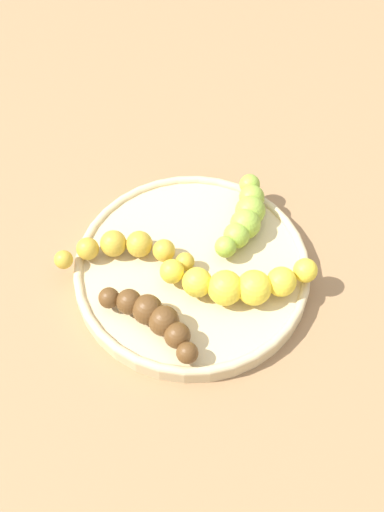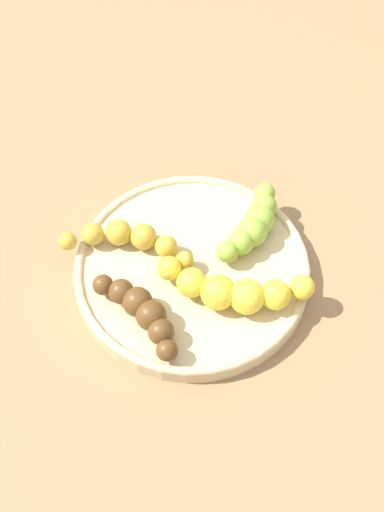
# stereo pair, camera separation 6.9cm
# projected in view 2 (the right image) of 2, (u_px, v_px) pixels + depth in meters

# --- Properties ---
(ground_plane) EXTENTS (2.40, 2.40, 0.00)m
(ground_plane) POSITION_uv_depth(u_px,v_px,m) (192.00, 275.00, 0.72)
(ground_plane) COLOR #936D47
(fruit_bowl) EXTENTS (0.26, 0.26, 0.02)m
(fruit_bowl) POSITION_uv_depth(u_px,v_px,m) (192.00, 269.00, 0.71)
(fruit_bowl) COLOR #D1B784
(fruit_bowl) RESTS_ON ground_plane
(banana_yellow) EXTENTS (0.15, 0.10, 0.04)m
(banana_yellow) POSITION_uv_depth(u_px,v_px,m) (233.00, 290.00, 0.66)
(banana_yellow) COLOR yellow
(banana_yellow) RESTS_ON fruit_bowl
(banana_green) EXTENTS (0.09, 0.08, 0.03)m
(banana_green) POSITION_uv_depth(u_px,v_px,m) (253.00, 225.00, 0.71)
(banana_green) COLOR #8CAD38
(banana_green) RESTS_ON fruit_bowl
(banana_spotted) EXTENTS (0.13, 0.09, 0.03)m
(banana_spotted) POSITION_uv_depth(u_px,v_px,m) (130.00, 239.00, 0.71)
(banana_spotted) COLOR gold
(banana_spotted) RESTS_ON fruit_bowl
(banana_overripe) EXTENTS (0.06, 0.12, 0.03)m
(banana_overripe) POSITION_uv_depth(u_px,v_px,m) (141.00, 311.00, 0.65)
(banana_overripe) COLOR #593819
(banana_overripe) RESTS_ON fruit_bowl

